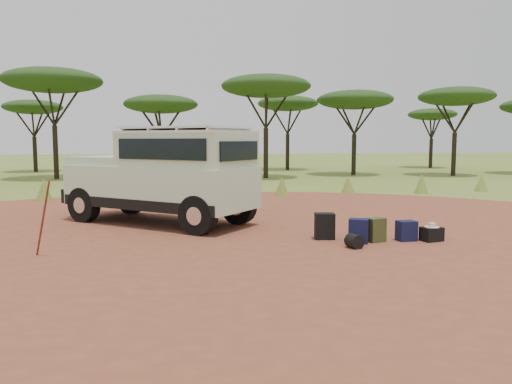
{
  "coord_description": "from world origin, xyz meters",
  "views": [
    {
      "loc": [
        -1.07,
        -11.0,
        2.25
      ],
      "look_at": [
        0.77,
        0.79,
        1.0
      ],
      "focal_mm": 35.0,
      "sensor_mm": 36.0,
      "label": 1
    }
  ],
  "objects": [
    {
      "name": "stuff_sack",
      "position": [
        2.53,
        -1.23,
        0.15
      ],
      "size": [
        0.38,
        0.38,
        0.3
      ],
      "primitive_type": "cylinder",
      "rotation": [
        1.57,
        0.0,
        0.29
      ],
      "color": "black",
      "rests_on": "ground"
    },
    {
      "name": "dirt_clearing",
      "position": [
        0.0,
        0.0,
        0.0
      ],
      "size": [
        23.0,
        23.0,
        0.01
      ],
      "primitive_type": "cylinder",
      "color": "brown",
      "rests_on": "ground"
    },
    {
      "name": "safari_hat",
      "position": [
        4.48,
        -0.8,
        0.35
      ],
      "size": [
        0.32,
        0.32,
        0.09
      ],
      "color": "beige",
      "rests_on": "hard_case"
    },
    {
      "name": "hard_case",
      "position": [
        4.48,
        -0.8,
        0.16
      ],
      "size": [
        0.51,
        0.42,
        0.32
      ],
      "primitive_type": "cube",
      "rotation": [
        0.0,
        0.0,
        0.24
      ],
      "color": "black",
      "rests_on": "ground"
    },
    {
      "name": "backpack_olive",
      "position": [
        3.22,
        -0.67,
        0.27
      ],
      "size": [
        0.45,
        0.38,
        0.54
      ],
      "primitive_type": "cube",
      "rotation": [
        0.0,
        0.0,
        0.3
      ],
      "color": "#424821",
      "rests_on": "ground"
    },
    {
      "name": "duffel_navy",
      "position": [
        3.94,
        -0.68,
        0.23
      ],
      "size": [
        0.43,
        0.34,
        0.45
      ],
      "primitive_type": "cube",
      "rotation": [
        0.0,
        0.0,
        0.08
      ],
      "color": "#12173A",
      "rests_on": "ground"
    },
    {
      "name": "safari_vehicle",
      "position": [
        -1.43,
        2.53,
        1.25
      ],
      "size": [
        5.41,
        4.91,
        2.59
      ],
      "rotation": [
        0.0,
        0.0,
        -0.67
      ],
      "color": "beige",
      "rests_on": "ground"
    },
    {
      "name": "walking_staff",
      "position": [
        -3.64,
        -1.08,
        0.75
      ],
      "size": [
        0.44,
        0.46,
        1.5
      ],
      "primitive_type": "cylinder",
      "rotation": [
        0.36,
        0.0,
        0.76
      ],
      "color": "maroon",
      "rests_on": "ground"
    },
    {
      "name": "backpack_black",
      "position": [
        2.19,
        -0.21,
        0.3
      ],
      "size": [
        0.48,
        0.38,
        0.6
      ],
      "primitive_type": "cube",
      "rotation": [
        0.0,
        0.0,
        -0.14
      ],
      "color": "black",
      "rests_on": "ground"
    },
    {
      "name": "acacia_treeline",
      "position": [
        0.75,
        19.81,
        4.87
      ],
      "size": [
        46.7,
        13.2,
        6.26
      ],
      "color": "black",
      "rests_on": "ground"
    },
    {
      "name": "ground",
      "position": [
        0.0,
        0.0,
        0.0
      ],
      "size": [
        140.0,
        140.0,
        0.0
      ],
      "primitive_type": "plane",
      "color": "olive",
      "rests_on": "ground"
    },
    {
      "name": "backpack_navy",
      "position": [
        2.8,
        -0.75,
        0.27
      ],
      "size": [
        0.5,
        0.45,
        0.54
      ],
      "primitive_type": "cube",
      "rotation": [
        0.0,
        0.0,
        -0.47
      ],
      "color": "#12173A",
      "rests_on": "ground"
    },
    {
      "name": "grass_fringe",
      "position": [
        0.12,
        8.67,
        0.4
      ],
      "size": [
        36.6,
        1.6,
        0.9
      ],
      "color": "olive",
      "rests_on": "ground"
    }
  ]
}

